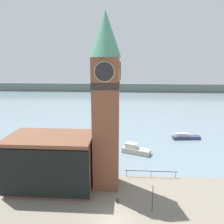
{
  "coord_description": "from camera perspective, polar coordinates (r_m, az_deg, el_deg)",
  "views": [
    {
      "loc": [
        1.37,
        -22.41,
        19.02
      ],
      "look_at": [
        -0.4,
        6.05,
        12.21
      ],
      "focal_mm": 35.0,
      "sensor_mm": 36.0,
      "label": 1
    }
  ],
  "objects": [
    {
      "name": "pier_railing",
      "position": [
        38.1,
        10.17,
        -15.13
      ],
      "size": [
        8.72,
        0.08,
        1.09
      ],
      "color": "#232328",
      "rests_on": "ground_plane"
    },
    {
      "name": "mooring_bollard_near",
      "position": [
        32.11,
        1.38,
        -21.96
      ],
      "size": [
        0.33,
        0.33,
        0.78
      ],
      "color": "#2D2D33",
      "rests_on": "ground_plane"
    },
    {
      "name": "pier_building",
      "position": [
        34.92,
        -15.59,
        -12.4
      ],
      "size": [
        12.67,
        7.46,
        8.15
      ],
      "color": "brown",
      "rests_on": "ground_plane"
    },
    {
      "name": "clock_tower",
      "position": [
        31.09,
        -1.6,
        3.23
      ],
      "size": [
        4.26,
        4.26,
        25.43
      ],
      "color": "brown",
      "rests_on": "ground_plane"
    },
    {
      "name": "far_shoreline",
      "position": [
        134.52,
        2.98,
        6.36
      ],
      "size": [
        180.0,
        3.0,
        5.0
      ],
      "color": "slate",
      "rests_on": "water"
    },
    {
      "name": "boat_far",
      "position": [
        57.0,
        18.55,
        -6.19
      ],
      "size": [
        6.85,
        2.21,
        1.55
      ],
      "rotation": [
        0.0,
        0.0,
        0.1
      ],
      "color": "#333856",
      "rests_on": "water"
    },
    {
      "name": "lamp_post",
      "position": [
        29.85,
        10.6,
        -20.17
      ],
      "size": [
        0.32,
        0.32,
        3.71
      ],
      "color": "#2D2D33",
      "rests_on": "ground_plane"
    },
    {
      "name": "water",
      "position": [
        95.42,
        2.68,
        1.92
      ],
      "size": [
        160.0,
        120.0,
        0.0
      ],
      "color": "gray",
      "rests_on": "ground_plane"
    },
    {
      "name": "boat_near",
      "position": [
        46.55,
        6.06,
        -9.75
      ],
      "size": [
        6.15,
        3.95,
        2.04
      ],
      "rotation": [
        0.0,
        0.0,
        -0.36
      ],
      "color": "#B7B2A8",
      "rests_on": "water"
    },
    {
      "name": "ground_plane",
      "position": [
        29.43,
        0.06,
        -26.83
      ],
      "size": [
        160.0,
        160.0,
        0.0
      ],
      "primitive_type": "plane",
      "color": "gray"
    }
  ]
}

